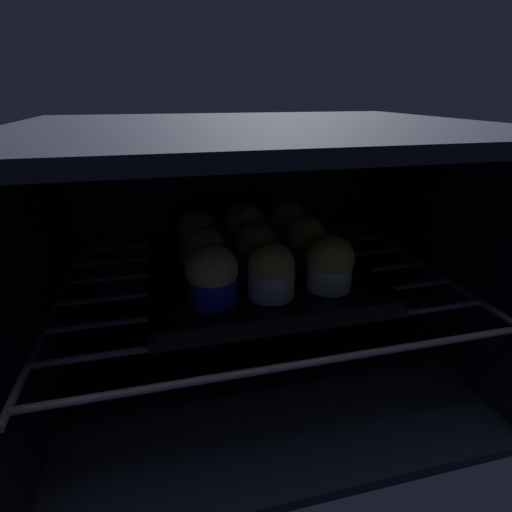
# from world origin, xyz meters

# --- Properties ---
(oven_cavity) EXTENTS (0.59, 0.47, 0.37)m
(oven_cavity) POSITION_xyz_m (0.00, 0.26, 0.17)
(oven_cavity) COLOR black
(oven_cavity) RESTS_ON ground
(oven_rack) EXTENTS (0.55, 0.42, 0.01)m
(oven_rack) POSITION_xyz_m (0.00, 0.22, 0.14)
(oven_rack) COLOR #444756
(oven_rack) RESTS_ON oven_cavity
(baking_tray) EXTENTS (0.30, 0.30, 0.02)m
(baking_tray) POSITION_xyz_m (0.00, 0.23, 0.15)
(baking_tray) COLOR black
(baking_tray) RESTS_ON oven_rack
(muffin_row0_col0) EXTENTS (0.06, 0.06, 0.08)m
(muffin_row0_col0) POSITION_xyz_m (-0.07, 0.15, 0.19)
(muffin_row0_col0) COLOR #1928B7
(muffin_row0_col0) RESTS_ON baking_tray
(muffin_row0_col1) EXTENTS (0.06, 0.06, 0.07)m
(muffin_row0_col1) POSITION_xyz_m (0.00, 0.15, 0.18)
(muffin_row0_col1) COLOR silver
(muffin_row0_col1) RESTS_ON baking_tray
(muffin_row0_col2) EXTENTS (0.06, 0.06, 0.07)m
(muffin_row0_col2) POSITION_xyz_m (0.08, 0.15, 0.19)
(muffin_row0_col2) COLOR silver
(muffin_row0_col2) RESTS_ON baking_tray
(muffin_row1_col0) EXTENTS (0.06, 0.06, 0.07)m
(muffin_row1_col0) POSITION_xyz_m (-0.07, 0.23, 0.18)
(muffin_row1_col0) COLOR silver
(muffin_row1_col0) RESTS_ON baking_tray
(muffin_row1_col1) EXTENTS (0.06, 0.06, 0.07)m
(muffin_row1_col1) POSITION_xyz_m (0.00, 0.23, 0.19)
(muffin_row1_col1) COLOR red
(muffin_row1_col1) RESTS_ON baking_tray
(muffin_row1_col2) EXTENTS (0.06, 0.06, 0.08)m
(muffin_row1_col2) POSITION_xyz_m (0.07, 0.23, 0.19)
(muffin_row1_col2) COLOR red
(muffin_row1_col2) RESTS_ON baking_tray
(muffin_row2_col0) EXTENTS (0.06, 0.06, 0.07)m
(muffin_row2_col0) POSITION_xyz_m (-0.07, 0.30, 0.19)
(muffin_row2_col0) COLOR #0C8C84
(muffin_row2_col0) RESTS_ON baking_tray
(muffin_row2_col1) EXTENTS (0.06, 0.06, 0.08)m
(muffin_row2_col1) POSITION_xyz_m (-0.00, 0.31, 0.19)
(muffin_row2_col1) COLOR silver
(muffin_row2_col1) RESTS_ON baking_tray
(muffin_row2_col2) EXTENTS (0.06, 0.06, 0.08)m
(muffin_row2_col2) POSITION_xyz_m (0.07, 0.31, 0.19)
(muffin_row2_col2) COLOR silver
(muffin_row2_col2) RESTS_ON baking_tray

